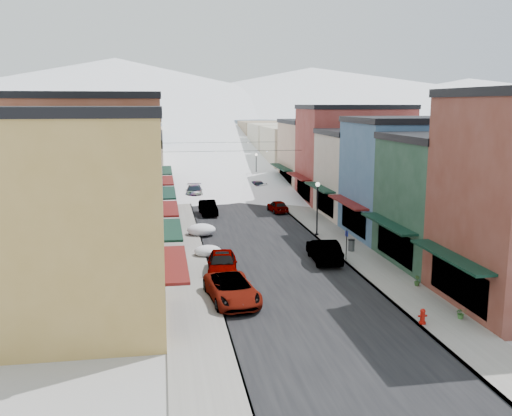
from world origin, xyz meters
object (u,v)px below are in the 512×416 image
object	(u,v)px
car_silver_sedan	(222,263)
car_green_sedan	(324,250)
car_white_suv	(232,289)
streetlamp_near	(317,202)
fire_hydrant	(423,317)
trash_can	(351,245)
car_dark_hatch	(208,208)

from	to	relation	value
car_silver_sedan	car_green_sedan	bearing A→B (deg)	21.57
car_white_suv	streetlamp_near	bearing A→B (deg)	52.42
car_white_suv	car_green_sedan	size ratio (longest dim) A/B	1.11
car_white_suv	car_silver_sedan	distance (m)	5.43
fire_hydrant	trash_can	world-z (taller)	trash_can
car_white_suv	car_silver_sedan	bearing A→B (deg)	83.74
fire_hydrant	trash_can	size ratio (longest dim) A/B	0.91
car_dark_hatch	fire_hydrant	world-z (taller)	car_dark_hatch
car_white_suv	car_dark_hatch	size ratio (longest dim) A/B	1.25
car_white_suv	car_dark_hatch	world-z (taller)	car_white_suv
fire_hydrant	car_green_sedan	bearing A→B (deg)	97.14
car_white_suv	car_dark_hatch	xyz separation A→B (m)	(0.80, 27.26, -0.04)
car_green_sedan	streetlamp_near	world-z (taller)	streetlamp_near
car_dark_hatch	car_silver_sedan	bearing A→B (deg)	-95.27
car_silver_sedan	car_dark_hatch	bearing A→B (deg)	93.67
trash_can	streetlamp_near	bearing A→B (deg)	101.80
streetlamp_near	car_white_suv	bearing A→B (deg)	-121.32
car_white_suv	trash_can	xyz separation A→B (m)	(10.72, 9.78, -0.17)
car_dark_hatch	streetlamp_near	world-z (taller)	streetlamp_near
car_silver_sedan	car_green_sedan	distance (m)	8.17
trash_can	streetlamp_near	world-z (taller)	streetlamp_near
trash_can	fire_hydrant	bearing A→B (deg)	-94.58
car_dark_hatch	car_green_sedan	size ratio (longest dim) A/B	0.89
car_silver_sedan	car_dark_hatch	size ratio (longest dim) A/B	1.10
fire_hydrant	trash_can	xyz separation A→B (m)	(1.22, 15.18, 0.09)
car_dark_hatch	trash_can	bearing A→B (deg)	-63.59
car_white_suv	streetlamp_near	distance (m)	18.42
car_dark_hatch	streetlamp_near	size ratio (longest dim) A/B	0.96
car_green_sedan	trash_can	distance (m)	3.57
car_white_suv	fire_hydrant	bearing A→B (deg)	-35.87
car_green_sedan	fire_hydrant	world-z (taller)	car_green_sedan
car_white_suv	car_silver_sedan	world-z (taller)	car_silver_sedan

